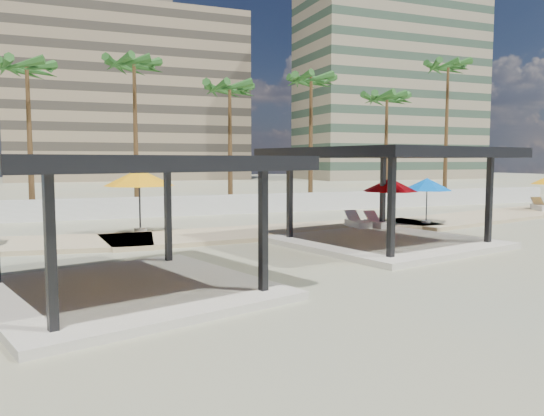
{
  "coord_description": "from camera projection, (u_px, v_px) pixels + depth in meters",
  "views": [
    {
      "loc": [
        -7.56,
        -15.16,
        3.34
      ],
      "look_at": [
        0.43,
        4.64,
        1.4
      ],
      "focal_mm": 35.0,
      "sensor_mm": 36.0,
      "label": 1
    }
  ],
  "objects": [
    {
      "name": "ground",
      "position": [
        313.0,
        264.0,
        17.12
      ],
      "size": [
        200.0,
        200.0,
        0.0
      ],
      "primitive_type": "plane",
      "color": "tan",
      "rests_on": "ground"
    },
    {
      "name": "promenade",
      "position": [
        279.0,
        230.0,
        24.94
      ],
      "size": [
        44.45,
        7.97,
        0.24
      ],
      "color": "#C6B284",
      "rests_on": "ground"
    },
    {
      "name": "boundary_wall",
      "position": [
        195.0,
        206.0,
        31.84
      ],
      "size": [
        56.0,
        0.3,
        1.2
      ],
      "primitive_type": "cube",
      "color": "silver",
      "rests_on": "ground"
    },
    {
      "name": "building_mid",
      "position": [
        129.0,
        95.0,
        89.36
      ],
      "size": [
        38.0,
        16.0,
        30.4
      ],
      "color": "#847259",
      "rests_on": "ground"
    },
    {
      "name": "building_east",
      "position": [
        391.0,
        82.0,
        94.39
      ],
      "size": [
        32.0,
        15.0,
        36.4
      ],
      "color": "gray",
      "rests_on": "ground"
    },
    {
      "name": "pavilion_central",
      "position": [
        387.0,
        188.0,
        20.68
      ],
      "size": [
        8.99,
        8.99,
        3.79
      ],
      "rotation": [
        0.0,
        0.0,
        0.23
      ],
      "color": "beige",
      "rests_on": "ground"
    },
    {
      "name": "pavilion_west",
      "position": [
        124.0,
        213.0,
        13.04
      ],
      "size": [
        8.4,
        8.4,
        3.43
      ],
      "rotation": [
        0.0,
        0.0,
        0.29
      ],
      "color": "beige",
      "rests_on": "ground"
    },
    {
      "name": "umbrella_b",
      "position": [
        139.0,
        178.0,
        23.44
      ],
      "size": [
        3.51,
        3.51,
        2.76
      ],
      "rotation": [
        0.0,
        0.0,
        -0.14
      ],
      "color": "beige",
      "rests_on": "promenade"
    },
    {
      "name": "umbrella_c",
      "position": [
        390.0,
        185.0,
        24.84
      ],
      "size": [
        2.62,
        2.62,
        2.32
      ],
      "rotation": [
        0.0,
        0.0,
        -0.01
      ],
      "color": "beige",
      "rests_on": "promenade"
    },
    {
      "name": "umbrella_d",
      "position": [
        427.0,
        184.0,
        26.53
      ],
      "size": [
        3.06,
        3.06,
        2.26
      ],
      "rotation": [
        0.0,
        0.0,
        -0.24
      ],
      "color": "beige",
      "rests_on": "promenade"
    },
    {
      "name": "lounger_b",
      "position": [
        378.0,
        224.0,
        24.82
      ],
      "size": [
        0.8,
        1.96,
        0.72
      ],
      "rotation": [
        0.0,
        0.0,
        1.47
      ],
      "color": "silver",
      "rests_on": "promenade"
    },
    {
      "name": "lounger_c",
      "position": [
        358.0,
        223.0,
        24.93
      ],
      "size": [
        0.9,
        2.02,
        0.74
      ],
      "rotation": [
        0.0,
        0.0,
        1.43
      ],
      "color": "silver",
      "rests_on": "promenade"
    },
    {
      "name": "lounger_d",
      "position": [
        541.0,
        207.0,
        33.28
      ],
      "size": [
        1.56,
        2.14,
        0.79
      ],
      "rotation": [
        0.0,
        0.0,
        1.08
      ],
      "color": "silver",
      "rests_on": "promenade"
    },
    {
      "name": "palm_c",
      "position": [
        27.0,
        73.0,
        29.74
      ],
      "size": [
        3.0,
        3.0,
        9.35
      ],
      "color": "brown",
      "rests_on": "ground"
    },
    {
      "name": "palm_d",
      "position": [
        134.0,
        70.0,
        32.66
      ],
      "size": [
        3.0,
        3.0,
        10.06
      ],
      "color": "brown",
      "rests_on": "ground"
    },
    {
      "name": "palm_e",
      "position": [
        230.0,
        93.0,
        34.53
      ],
      "size": [
        3.0,
        3.0,
        8.82
      ],
      "color": "brown",
      "rests_on": "ground"
    },
    {
      "name": "palm_f",
      "position": [
        311.0,
        85.0,
        36.88
      ],
      "size": [
        3.0,
        3.0,
        9.73
      ],
      "color": "brown",
      "rests_on": "ground"
    },
    {
      "name": "palm_g",
      "position": [
        387.0,
        102.0,
        38.83
      ],
      "size": [
        3.0,
        3.0,
        8.7
      ],
      "color": "brown",
      "rests_on": "ground"
    },
    {
      "name": "palm_h",
      "position": [
        448.0,
        72.0,
        41.39
      ],
      "size": [
        3.0,
        3.0,
        11.46
      ],
      "color": "brown",
      "rests_on": "ground"
    }
  ]
}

